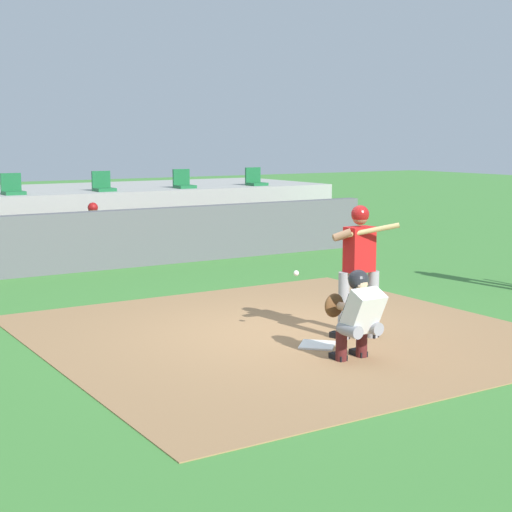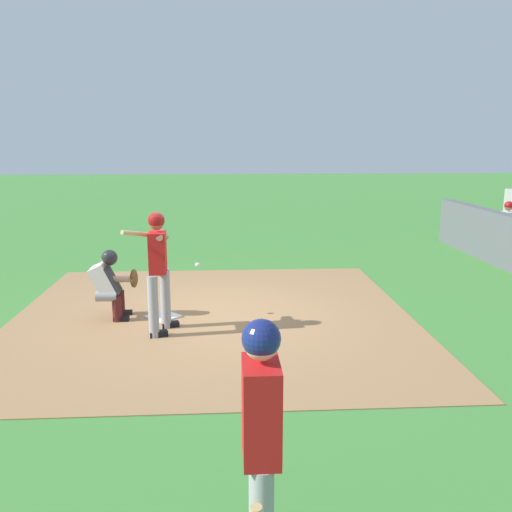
{
  "view_description": "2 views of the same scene",
  "coord_description": "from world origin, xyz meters",
  "px_view_note": "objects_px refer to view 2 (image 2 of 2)",
  "views": [
    {
      "loc": [
        -5.99,
        -8.85,
        2.69
      ],
      "look_at": [
        0.0,
        0.7,
        1.0
      ],
      "focal_mm": 55.81,
      "sensor_mm": 36.0,
      "label": 1
    },
    {
      "loc": [
        8.36,
        0.2,
        2.77
      ],
      "look_at": [
        0.0,
        0.7,
        1.0
      ],
      "focal_mm": 37.79,
      "sensor_mm": 36.0,
      "label": 2
    }
  ],
  "objects_px": {
    "catcher_crouched": "(112,282)",
    "on_deck_batter": "(261,442)",
    "home_plate": "(163,316)",
    "dugout_player_0": "(502,226)",
    "batter_at_plate": "(158,265)"
  },
  "relations": [
    {
      "from": "home_plate",
      "to": "on_deck_batter",
      "type": "relative_size",
      "value": 0.25
    },
    {
      "from": "batter_at_plate",
      "to": "catcher_crouched",
      "type": "bearing_deg",
      "value": -130.17
    },
    {
      "from": "home_plate",
      "to": "on_deck_batter",
      "type": "height_order",
      "value": "on_deck_batter"
    },
    {
      "from": "home_plate",
      "to": "dugout_player_0",
      "type": "distance_m",
      "value": 9.54
    },
    {
      "from": "on_deck_batter",
      "to": "dugout_player_0",
      "type": "xyz_separation_m",
      "value": [
        -10.39,
        6.94,
        -0.35
      ]
    },
    {
      "from": "on_deck_batter",
      "to": "batter_at_plate",
      "type": "bearing_deg",
      "value": -166.27
    },
    {
      "from": "dugout_player_0",
      "to": "catcher_crouched",
      "type": "bearing_deg",
      "value": -61.14
    },
    {
      "from": "batter_at_plate",
      "to": "on_deck_batter",
      "type": "xyz_separation_m",
      "value": [
        4.76,
        1.16,
        -0.02
      ]
    },
    {
      "from": "on_deck_batter",
      "to": "dugout_player_0",
      "type": "height_order",
      "value": "on_deck_batter"
    },
    {
      "from": "home_plate",
      "to": "on_deck_batter",
      "type": "bearing_deg",
      "value": 12.42
    },
    {
      "from": "catcher_crouched",
      "to": "on_deck_batter",
      "type": "bearing_deg",
      "value": 20.05
    },
    {
      "from": "on_deck_batter",
      "to": "dugout_player_0",
      "type": "distance_m",
      "value": 12.5
    },
    {
      "from": "catcher_crouched",
      "to": "on_deck_batter",
      "type": "distance_m",
      "value": 5.83
    },
    {
      "from": "catcher_crouched",
      "to": "on_deck_batter",
      "type": "relative_size",
      "value": 0.97
    },
    {
      "from": "dugout_player_0",
      "to": "on_deck_batter",
      "type": "bearing_deg",
      "value": -33.75
    }
  ]
}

